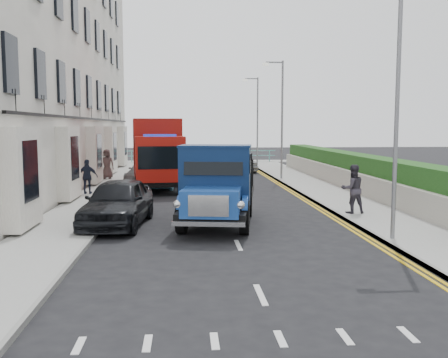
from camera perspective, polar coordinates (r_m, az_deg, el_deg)
ground at (r=15.57m, az=0.85°, el=-5.85°), size 120.00×120.00×0.00m
pavement_west at (r=24.66m, az=-13.27°, el=-1.45°), size 2.40×38.00×0.12m
pavement_east at (r=25.28m, az=10.97°, el=-1.21°), size 2.60×38.00×0.12m
promenade at (r=44.30m, az=-2.64°, el=1.98°), size 30.00×2.50×0.12m
sea_plane at (r=75.25m, az=-3.41°, el=3.61°), size 120.00×120.00×0.00m
terrace_west at (r=29.56m, az=-20.83°, el=13.36°), size 6.31×30.20×14.25m
garden_east at (r=25.76m, az=15.11°, el=0.70°), size 1.45×28.00×1.75m
seafront_railing at (r=43.47m, az=-2.61°, el=2.59°), size 13.00×0.08×1.11m
lamp_near at (r=14.33m, az=18.75°, el=8.88°), size 1.23×0.18×7.00m
lamp_mid at (r=29.71m, az=6.43°, el=7.54°), size 1.23×0.18×7.00m
lamp_far at (r=39.57m, az=3.67°, el=7.19°), size 1.23×0.18×7.00m
bedford_lorry at (r=15.70m, az=-0.92°, el=-1.34°), size 2.96×5.70×2.59m
red_lorry at (r=26.27m, az=-7.70°, el=3.16°), size 3.04×7.05×3.59m
parked_car_front at (r=16.49m, az=-12.04°, el=-2.60°), size 2.28×4.66×1.53m
parked_car_mid at (r=26.28m, az=-7.04°, el=0.41°), size 1.70×4.01×1.29m
parked_car_rear at (r=28.46m, az=-8.86°, el=0.82°), size 2.35×4.65×1.30m
seafront_car_left at (r=37.20m, az=-5.03°, el=2.32°), size 2.82×5.84×1.60m
seafront_car_right at (r=35.44m, az=1.37°, el=2.10°), size 3.01×4.82×1.53m
pedestrian_east_far at (r=18.33m, az=14.50°, el=-1.10°), size 0.89×0.72×1.74m
pedestrian_west_near at (r=23.61m, az=-15.34°, el=0.26°), size 0.94×0.42×1.59m
pedestrian_west_far at (r=30.07m, az=-13.24°, el=1.67°), size 0.90×0.63×1.75m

